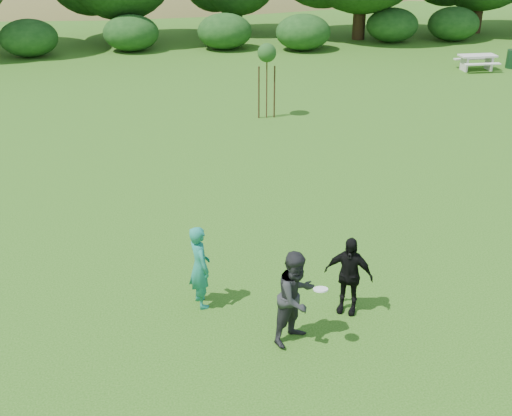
{
  "coord_description": "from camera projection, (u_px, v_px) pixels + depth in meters",
  "views": [
    {
      "loc": [
        -1.98,
        -10.33,
        7.54
      ],
      "look_at": [
        0.0,
        3.0,
        1.1
      ],
      "focal_mm": 45.0,
      "sensor_mm": 36.0,
      "label": 1
    }
  ],
  "objects": [
    {
      "name": "sapling",
      "position": [
        267.0,
        55.0,
        23.78
      ],
      "size": [
        0.7,
        0.7,
        2.85
      ],
      "color": "#3D2718",
      "rests_on": "ground"
    },
    {
      "name": "frisbee",
      "position": [
        321.0,
        289.0,
        11.44
      ],
      "size": [
        0.27,
        0.27,
        0.07
      ],
      "color": "white",
      "rests_on": "ground"
    },
    {
      "name": "player_grey",
      "position": [
        296.0,
        297.0,
        11.85
      ],
      "size": [
        1.16,
        1.12,
        1.88
      ],
      "primitive_type": "imported",
      "rotation": [
        0.0,
        0.0,
        0.65
      ],
      "color": "#27282A",
      "rests_on": "ground"
    },
    {
      "name": "hillside",
      "position": [
        174.0,
        77.0,
        78.91
      ],
      "size": [
        150.0,
        72.0,
        52.0
      ],
      "color": "olive",
      "rests_on": "ground"
    },
    {
      "name": "ground",
      "position": [
        278.0,
        322.0,
        12.74
      ],
      "size": [
        120.0,
        120.0,
        0.0
      ],
      "primitive_type": "plane",
      "color": "#19470C",
      "rests_on": "ground"
    },
    {
      "name": "player_teal",
      "position": [
        200.0,
        267.0,
        12.94
      ],
      "size": [
        0.6,
        0.75,
        1.79
      ],
      "primitive_type": "imported",
      "rotation": [
        0.0,
        0.0,
        1.86
      ],
      "color": "#1B7C68",
      "rests_on": "ground"
    },
    {
      "name": "player_black",
      "position": [
        348.0,
        275.0,
        12.75
      ],
      "size": [
        1.06,
        0.83,
        1.68
      ],
      "primitive_type": "imported",
      "rotation": [
        0.0,
        0.0,
        -0.5
      ],
      "color": "black",
      "rests_on": "ground"
    },
    {
      "name": "picnic_table",
      "position": [
        477.0,
        60.0,
        31.59
      ],
      "size": [
        1.8,
        1.48,
        0.76
      ],
      "color": "beige",
      "rests_on": "ground"
    }
  ]
}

